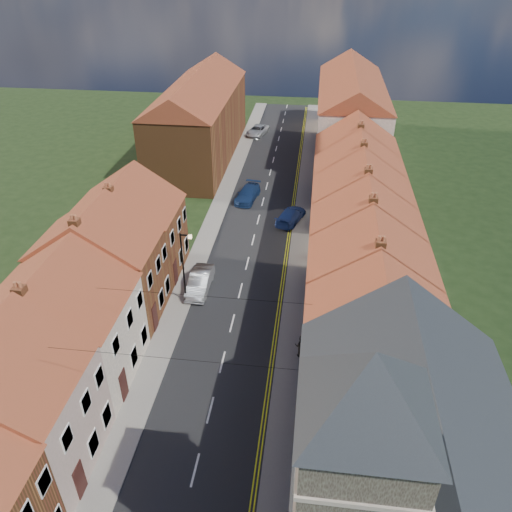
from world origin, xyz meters
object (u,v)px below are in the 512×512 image
Objects in this scene: car_far_b at (291,216)px; car_distant at (257,131)px; car_mid at (200,282)px; car_far at (248,194)px; church at (399,466)px; pedestrian_right at (301,346)px; lamppost at (184,264)px.

car_distant is at bearing -57.87° from car_far_b.
car_far is (1.53, 16.53, -0.06)m from car_mid.
church is 13.48m from pedestrian_right.
car_mid is at bearing -75.31° from car_distant.
car_far_b is (4.87, -4.34, -0.01)m from car_far.
church is at bearing 119.29° from car_far_b.
pedestrian_right is at bearing -28.60° from lamppost.
pedestrian_right reaches higher than car_far_b.
car_mid is 16.60m from car_far.
car_distant is 44.79m from pedestrian_right.
car_mid is at bearing 71.27° from lamppost.
car_far is at bearing -66.63° from pedestrian_right.
car_far_b is (6.36, -25.16, 0.02)m from car_distant.
church is 21.38m from lamppost.
pedestrian_right is at bearing 109.82° from church.
car_far reaches higher than car_far_b.
lamppost is 1.27× the size of car_distant.
car_distant is at bearing -72.28° from pedestrian_right.
car_distant is 1.02× the size of car_far_b.
lamppost is 18.68m from car_far.
car_far is at bearing 107.49° from church.
car_distant is at bearing 102.64° from church.
pedestrian_right is (-4.26, 11.82, -4.89)m from church.
church reaches higher than car_far_b.
car_distant is (-1.49, 20.82, -0.03)m from car_far.
car_far_b is at bearing 62.51° from car_mid.
car_far_b is at bearing 101.35° from church.
car_distant is 2.72× the size of pedestrian_right.
car_distant is (-12.52, 55.84, -5.22)m from church.
car_far is 1.00× the size of car_distant.
car_mid is 13.77m from car_far_b.
car_far_b is at bearing 63.40° from lamppost.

